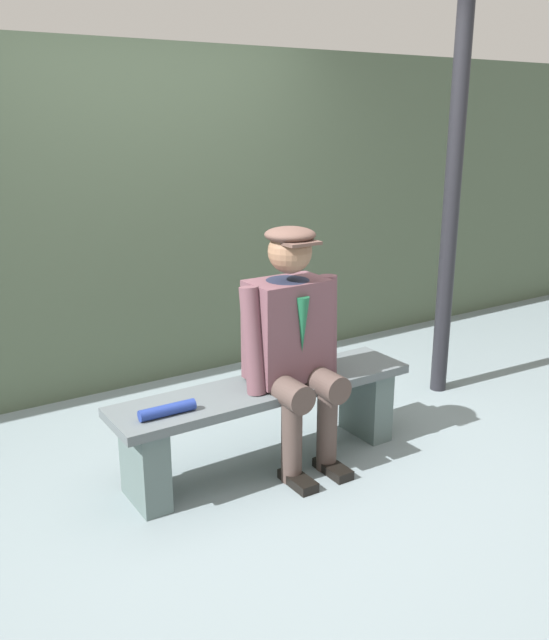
% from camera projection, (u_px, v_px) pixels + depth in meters
% --- Properties ---
extents(ground_plane, '(30.00, 30.00, 0.00)m').
position_uv_depth(ground_plane, '(266.00, 464.00, 3.75)').
color(ground_plane, gray).
extents(bench, '(1.69, 0.38, 0.47)m').
position_uv_depth(bench, '(266.00, 411.00, 3.66)').
color(bench, '#535C60').
rests_on(bench, ground).
extents(seated_man, '(0.58, 0.53, 1.30)m').
position_uv_depth(seated_man, '(293.00, 338.00, 3.57)').
color(seated_man, brown).
rests_on(seated_man, ground).
extents(rolled_magazine, '(0.28, 0.06, 0.06)m').
position_uv_depth(rolled_magazine, '(167.00, 410.00, 3.24)').
color(rolled_magazine, navy).
rests_on(rolled_magazine, bench).
extents(stadium_wall, '(12.00, 0.24, 2.30)m').
position_uv_depth(stadium_wall, '(143.00, 219.00, 4.69)').
color(stadium_wall, '#495843').
rests_on(stadium_wall, ground).
extents(lamp_post, '(0.23, 0.23, 3.24)m').
position_uv_depth(lamp_post, '(459.00, 96.00, 4.21)').
color(lamp_post, black).
rests_on(lamp_post, ground).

